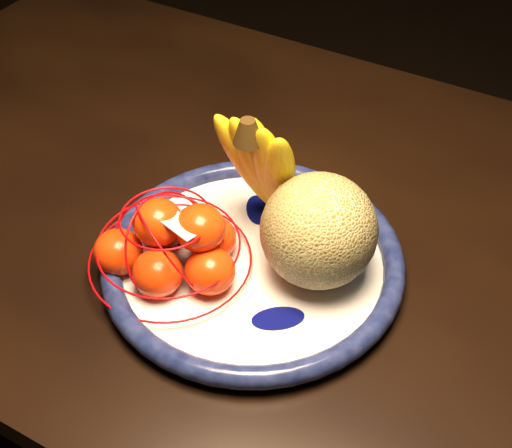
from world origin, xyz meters
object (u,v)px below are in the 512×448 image
at_px(dining_table, 253,241).
at_px(cantaloupe, 319,231).
at_px(banana_bunch, 265,163).
at_px(mandarin_bag, 173,245).
at_px(fruit_bowl, 253,261).

relative_size(dining_table, cantaloupe, 10.80).
xyz_separation_m(dining_table, cantaloupe, (0.13, -0.10, 0.16)).
height_order(dining_table, cantaloupe, cantaloupe).
distance_m(cantaloupe, banana_bunch, 0.11).
distance_m(dining_table, banana_bunch, 0.20).
bearing_deg(mandarin_bag, cantaloupe, 20.34).
xyz_separation_m(fruit_bowl, cantaloupe, (0.08, 0.01, 0.07)).
height_order(dining_table, mandarin_bag, mandarin_bag).
xyz_separation_m(dining_table, fruit_bowl, (0.05, -0.11, 0.09)).
bearing_deg(fruit_bowl, cantaloupe, 10.47).
bearing_deg(mandarin_bag, dining_table, 76.99).
bearing_deg(banana_bunch, fruit_bowl, -69.81).
bearing_deg(fruit_bowl, banana_bunch, 100.38).
bearing_deg(mandarin_bag, banana_bunch, 57.45).
distance_m(cantaloupe, mandarin_bag, 0.18).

